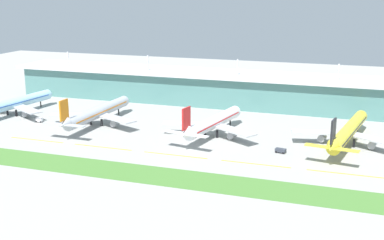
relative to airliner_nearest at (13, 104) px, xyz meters
The scene contains 14 objects.
ground_plane 120.27m from the airliner_nearest, 21.90° to the right, with size 600.00×600.00×0.00m, color #9E9E99.
terminal_building 128.18m from the airliner_nearest, 29.59° to the left, with size 288.00×34.00×28.32m.
airliner_nearest is the anchor object (origin of this frame).
airliner_near_middle 53.97m from the airliner_nearest, ahead, with size 48.79×66.34×18.90m.
airliner_center 115.07m from the airliner_nearest, ahead, with size 48.04×59.11×18.90m.
airliner_far_middle 175.75m from the airliner_nearest, ahead, with size 48.16×69.79×18.90m.
taxiway_stripe_west 54.66m from the airliner_nearest, 41.86° to the right, with size 28.00×0.70×0.04m, color yellow.
taxiway_stripe_mid_west 83.02m from the airliner_nearest, 25.95° to the right, with size 28.00×0.70×0.04m, color yellow.
taxiway_stripe_centre 114.50m from the airliner_nearest, 18.47° to the right, with size 28.00×0.70×0.04m, color yellow.
taxiway_stripe_mid_east 147.10m from the airliner_nearest, 14.27° to the right, with size 28.00×0.70×0.04m, color yellow.
taxiway_stripe_east 180.22m from the airliner_nearest, 11.60° to the right, with size 28.00×0.70×0.04m, color yellow.
grass_verge 127.09m from the airliner_nearest, 28.61° to the right, with size 300.00×18.00×0.10m, color #477A33.
pushback_tug 150.83m from the airliner_nearest, ahead, with size 4.78×3.23×1.85m.
baggage_cart 24.48m from the airliner_nearest, 20.96° to the right, with size 3.78×2.34×2.48m.
Camera 1 is at (68.29, -178.66, 67.16)m, focal length 47.28 mm.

